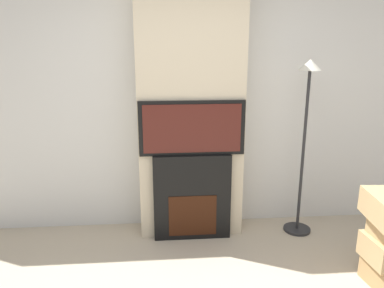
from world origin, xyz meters
TOP-DOWN VIEW (x-y plane):
  - wall_back at (0.00, 2.03)m, footprint 6.00×0.06m
  - chimney_breast at (0.00, 1.84)m, footprint 1.01×0.32m
  - fireplace at (0.00, 1.67)m, footprint 0.75×0.15m
  - television at (0.00, 1.67)m, footprint 0.99×0.07m
  - floor_lamp at (1.10, 1.70)m, footprint 0.28×0.28m

SIDE VIEW (x-z plane):
  - fireplace at x=0.00m, z-range 0.00..0.86m
  - television at x=0.00m, z-range 0.86..1.38m
  - floor_lamp at x=1.10m, z-range 0.25..2.00m
  - wall_back at x=0.00m, z-range 0.00..2.70m
  - chimney_breast at x=0.00m, z-range 0.00..2.70m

